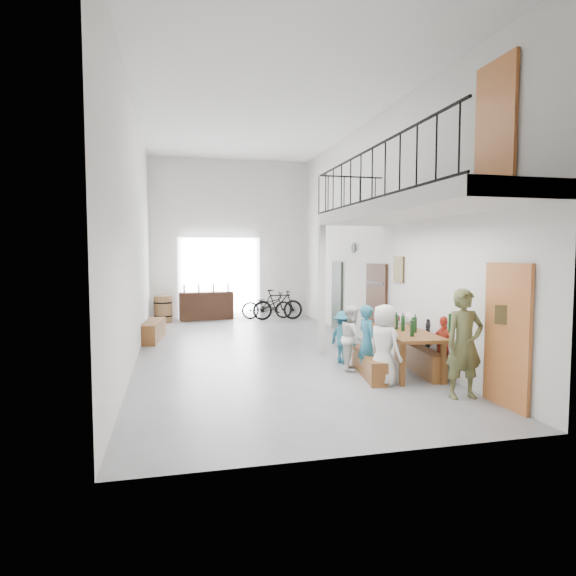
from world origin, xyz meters
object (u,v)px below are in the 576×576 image
object	(u,v)px
side_bench	(153,331)
bicycle_near	(267,305)
bench_inner	(368,364)
tasting_table	(403,335)
host_standing	(464,344)
oak_barrel	(163,309)
serving_counter	(206,306)

from	to	relation	value
side_bench	bicycle_near	world-z (taller)	bicycle_near
bench_inner	bicycle_near	world-z (taller)	bicycle_near
tasting_table	bench_inner	size ratio (longest dim) A/B	1.22
side_bench	bicycle_near	distance (m)	5.02
side_bench	bicycle_near	xyz separation A→B (m)	(3.67, 3.42, 0.21)
tasting_table	side_bench	distance (m)	6.61
side_bench	host_standing	xyz separation A→B (m)	(4.87, -6.33, 0.60)
host_standing	oak_barrel	bearing A→B (deg)	117.10
serving_counter	tasting_table	bearing A→B (deg)	-76.62
side_bench	oak_barrel	world-z (taller)	oak_barrel
serving_counter	bicycle_near	distance (m)	2.07
bench_inner	host_standing	bearing A→B (deg)	-52.08
oak_barrel	side_bench	bearing A→B (deg)	-93.27
tasting_table	side_bench	world-z (taller)	tasting_table
side_bench	oak_barrel	distance (m)	3.32
tasting_table	host_standing	xyz separation A→B (m)	(0.17, -1.70, 0.14)
oak_barrel	tasting_table	bearing A→B (deg)	-60.40
serving_counter	host_standing	distance (m)	10.53
serving_counter	bicycle_near	xyz separation A→B (m)	(2.05, -0.26, -0.01)
bench_inner	bicycle_near	distance (m)	8.08
serving_counter	oak_barrel	bearing A→B (deg)	-172.49
serving_counter	host_standing	size ratio (longest dim) A/B	1.05
bench_inner	serving_counter	bearing A→B (deg)	116.62
oak_barrel	host_standing	bearing A→B (deg)	-64.09
host_standing	bicycle_near	world-z (taller)	host_standing
oak_barrel	serving_counter	size ratio (longest dim) A/B	0.49
tasting_table	host_standing	size ratio (longest dim) A/B	1.29
oak_barrel	bicycle_near	bearing A→B (deg)	1.82
oak_barrel	serving_counter	xyz separation A→B (m)	(1.43, 0.37, 0.03)
bench_inner	oak_barrel	world-z (taller)	oak_barrel
bench_inner	bicycle_near	xyz separation A→B (m)	(-0.34, 8.07, 0.26)
side_bench	serving_counter	distance (m)	4.02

